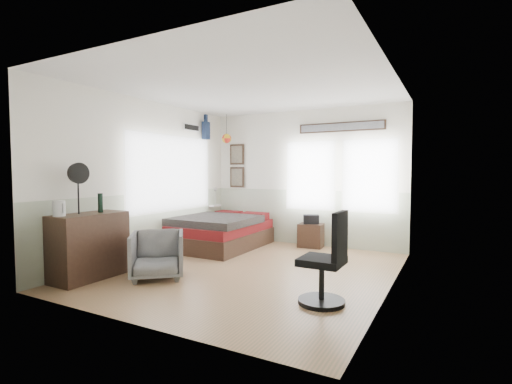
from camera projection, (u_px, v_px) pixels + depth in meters
ground_plane at (249, 270)px, 5.55m from camera, size 4.00×4.50×0.01m
room_shell at (251, 163)px, 5.66m from camera, size 4.02×4.52×2.71m
wall_decor at (249, 141)px, 7.68m from camera, size 3.55×1.32×1.44m
bed at (221, 232)px, 7.20m from camera, size 1.42×1.94×0.62m
dresser at (89, 246)px, 5.11m from camera, size 0.48×1.00×0.90m
armchair at (157, 255)px, 5.12m from camera, size 0.99×0.99×0.65m
nightstand at (311, 235)px, 7.23m from camera, size 0.49×0.41×0.46m
task_chair at (327, 267)px, 4.09m from camera, size 0.52×0.52×1.05m
kettle at (59, 208)px, 4.77m from camera, size 0.18×0.15×0.20m
bottle at (100, 203)px, 5.21m from camera, size 0.07×0.07×0.27m
stand_fan at (78, 174)px, 4.98m from camera, size 0.11×0.29×0.70m
black_bag at (311, 219)px, 7.21m from camera, size 0.35×0.29×0.17m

